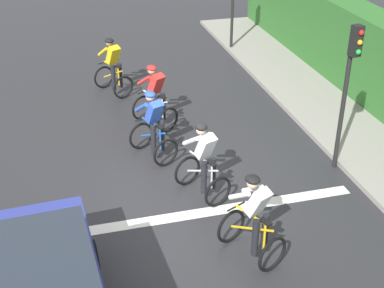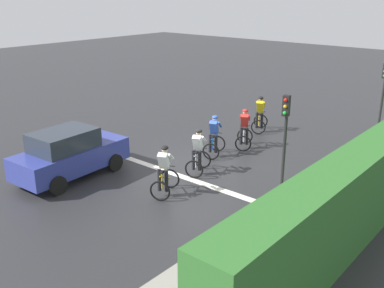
% 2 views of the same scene
% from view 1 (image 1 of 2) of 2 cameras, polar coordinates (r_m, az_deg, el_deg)
% --- Properties ---
extents(ground_plane, '(80.00, 80.00, 0.00)m').
position_cam_1_polar(ground_plane, '(11.79, -1.60, -4.48)').
color(ground_plane, '#28282B').
extents(sidewalk_kerb, '(2.80, 18.99, 0.12)m').
position_cam_1_polar(sidewalk_kerb, '(15.19, 15.90, 2.73)').
color(sidewalk_kerb, gray).
rests_on(sidewalk_kerb, ground).
extents(stone_wall_low, '(0.44, 18.99, 0.51)m').
position_cam_1_polar(stone_wall_low, '(15.57, 18.87, 3.71)').
color(stone_wall_low, gray).
rests_on(stone_wall_low, ground).
extents(road_marking_stop_line, '(7.00, 0.30, 0.01)m').
position_cam_1_polar(road_marking_stop_line, '(10.95, -0.28, -7.43)').
color(road_marking_stop_line, silver).
rests_on(road_marking_stop_line, ground).
extents(cyclist_lead, '(1.09, 1.27, 1.66)m').
position_cam_1_polar(cyclist_lead, '(16.06, -8.28, 7.91)').
color(cyclist_lead, black).
rests_on(cyclist_lead, ground).
extents(cyclist_second, '(1.13, 1.28, 1.66)m').
position_cam_1_polar(cyclist_second, '(13.97, -3.89, 4.83)').
color(cyclist_second, black).
rests_on(cyclist_second, ground).
extents(cyclist_mid, '(1.05, 1.26, 1.66)m').
position_cam_1_polar(cyclist_mid, '(12.50, -4.07, 1.76)').
color(cyclist_mid, black).
rests_on(cyclist_mid, ground).
extents(cyclist_fourth, '(1.04, 1.26, 1.66)m').
position_cam_1_polar(cyclist_fourth, '(11.08, 1.22, -2.00)').
color(cyclist_fourth, black).
rests_on(cyclist_fourth, ground).
extents(cyclist_trailing, '(1.07, 1.27, 1.66)m').
position_cam_1_polar(cyclist_trailing, '(9.55, 6.51, -7.94)').
color(cyclist_trailing, black).
rests_on(cyclist_trailing, ground).
extents(traffic_light_near_crossing, '(0.23, 0.31, 3.34)m').
position_cam_1_polar(traffic_light_near_crossing, '(11.91, 16.16, 6.76)').
color(traffic_light_near_crossing, black).
rests_on(traffic_light_near_crossing, ground).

